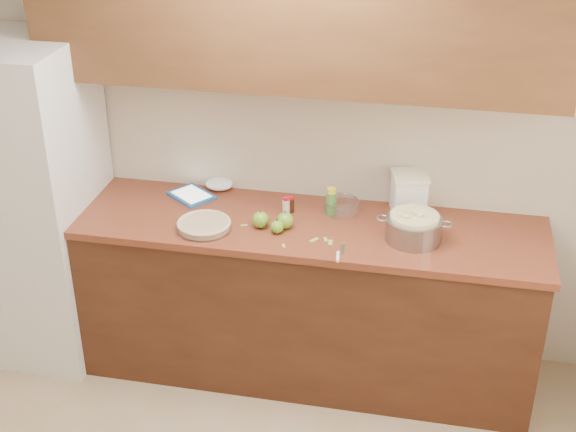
% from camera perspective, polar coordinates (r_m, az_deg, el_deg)
% --- Properties ---
extents(room_shell, '(3.60, 3.60, 3.60)m').
position_cam_1_polar(room_shell, '(2.72, -6.20, -7.96)').
color(room_shell, tan).
rests_on(room_shell, ground).
extents(counter_run, '(2.64, 0.68, 0.92)m').
position_cam_1_polar(counter_run, '(4.37, 0.06, -5.70)').
color(counter_run, '#472314').
rests_on(counter_run, ground).
extents(upper_cabinets, '(2.60, 0.34, 0.70)m').
position_cam_1_polar(upper_cabinets, '(3.90, 0.55, 14.12)').
color(upper_cabinets, brown).
rests_on(upper_cabinets, room_shell).
extents(fridge, '(0.70, 0.70, 1.80)m').
position_cam_1_polar(fridge, '(4.59, -17.94, 0.91)').
color(fridge, silver).
rests_on(fridge, ground).
extents(pie, '(0.28, 0.28, 0.05)m').
position_cam_1_polar(pie, '(4.07, -5.99, -0.64)').
color(pie, silver).
rests_on(pie, counter_run).
extents(colander, '(0.37, 0.28, 0.14)m').
position_cam_1_polar(colander, '(3.98, 8.93, -0.83)').
color(colander, gray).
rests_on(colander, counter_run).
extents(flour_canister, '(0.22, 0.22, 0.22)m').
position_cam_1_polar(flour_canister, '(4.22, 8.58, 1.63)').
color(flour_canister, white).
rests_on(flour_canister, counter_run).
extents(tablet, '(0.29, 0.28, 0.02)m').
position_cam_1_polar(tablet, '(4.41, -6.88, 1.46)').
color(tablet, '#215AA1').
rests_on(tablet, counter_run).
extents(paring_knife, '(0.04, 0.18, 0.02)m').
position_cam_1_polar(paring_knife, '(3.83, 3.62, -2.82)').
color(paring_knife, gray).
rests_on(paring_knife, counter_run).
extents(lemon_bottle, '(0.05, 0.05, 0.15)m').
position_cam_1_polar(lemon_bottle, '(4.18, 3.11, 1.04)').
color(lemon_bottle, '#4C8C38').
rests_on(lemon_bottle, counter_run).
extents(cinnamon_shaker, '(0.04, 0.04, 0.09)m').
position_cam_1_polar(cinnamon_shaker, '(4.19, -0.13, 0.74)').
color(cinnamon_shaker, beige).
rests_on(cinnamon_shaker, counter_run).
extents(vanilla_bottle, '(0.03, 0.03, 0.09)m').
position_cam_1_polar(vanilla_bottle, '(4.20, 0.22, 0.82)').
color(vanilla_bottle, black).
rests_on(vanilla_bottle, counter_run).
extents(mixing_bowl, '(0.19, 0.19, 0.07)m').
position_cam_1_polar(mixing_bowl, '(4.21, 3.81, 0.75)').
color(mixing_bowl, silver).
rests_on(mixing_bowl, counter_run).
extents(paper_towel, '(0.19, 0.17, 0.06)m').
position_cam_1_polar(paper_towel, '(4.47, -4.92, 2.29)').
color(paper_towel, white).
rests_on(paper_towel, counter_run).
extents(apple_left, '(0.09, 0.09, 0.10)m').
position_cam_1_polar(apple_left, '(4.06, -1.97, -0.27)').
color(apple_left, '#629621').
rests_on(apple_left, counter_run).
extents(apple_center, '(0.09, 0.09, 0.10)m').
position_cam_1_polar(apple_center, '(4.05, -0.21, -0.33)').
color(apple_center, '#629621').
rests_on(apple_center, counter_run).
extents(apple_front, '(0.07, 0.07, 0.08)m').
position_cam_1_polar(apple_front, '(4.01, -0.79, -0.78)').
color(apple_front, '#629621').
rests_on(apple_front, counter_run).
extents(peel_a, '(0.05, 0.05, 0.00)m').
position_cam_1_polar(peel_a, '(4.09, -1.94, -0.72)').
color(peel_a, '#8BBF5C').
rests_on(peel_a, counter_run).
extents(peel_b, '(0.03, 0.04, 0.00)m').
position_cam_1_polar(peel_b, '(3.97, 2.69, -1.68)').
color(peel_b, '#8BBF5C').
rests_on(peel_b, counter_run).
extents(peel_c, '(0.04, 0.02, 0.00)m').
position_cam_1_polar(peel_c, '(4.10, -3.15, -0.65)').
color(peel_c, '#8BBF5C').
rests_on(peel_c, counter_run).
extents(peel_d, '(0.02, 0.05, 0.00)m').
position_cam_1_polar(peel_d, '(3.95, 3.03, -1.89)').
color(peel_d, '#8BBF5C').
rests_on(peel_d, counter_run).
extents(peel_e, '(0.03, 0.04, 0.00)m').
position_cam_1_polar(peel_e, '(3.91, -0.31, -2.13)').
color(peel_e, '#8BBF5C').
rests_on(peel_e, counter_run).
extents(peel_f, '(0.05, 0.05, 0.00)m').
position_cam_1_polar(peel_f, '(3.96, 1.87, -1.71)').
color(peel_f, '#8BBF5C').
rests_on(peel_f, counter_run).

